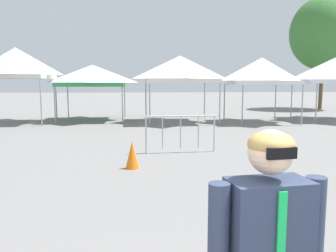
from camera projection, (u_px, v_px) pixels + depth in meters
The scene contains 8 objects.
canopy_tent_behind_left at pixel (16, 63), 17.14m from camera, with size 3.25×3.25×3.71m.
canopy_tent_center at pixel (92, 76), 18.41m from camera, with size 3.44×3.44×2.93m.
canopy_tent_behind_center at pixel (180, 69), 17.56m from camera, with size 3.58×3.58×3.34m.
canopy_tent_right_of_center at pixel (262, 71), 17.44m from camera, with size 3.21×3.21×3.24m.
canopy_tent_far_left at pixel (335, 70), 18.57m from camera, with size 3.72×3.72×3.33m.
tree_behind_tents_center at pixel (324, 33), 25.89m from camera, with size 4.91×4.91×8.33m.
crowd_barrier_mid_lot at pixel (181, 126), 10.03m from camera, with size 2.10×0.18×1.08m.
traffic_cone_near_barrier at pixel (132, 155), 8.20m from camera, with size 0.32×0.32×0.65m, color orange.
Camera 1 is at (-0.23, -0.48, 2.01)m, focal length 37.38 mm.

